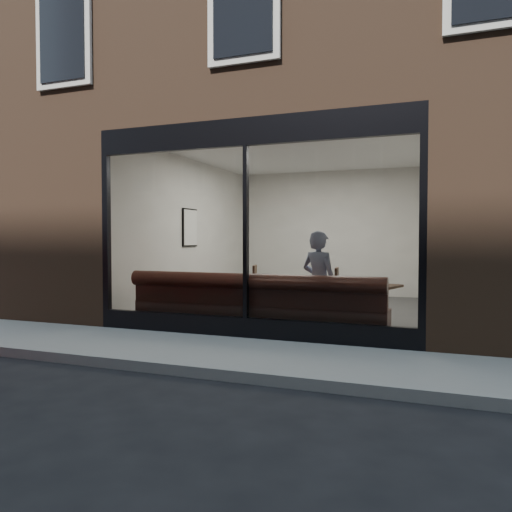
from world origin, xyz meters
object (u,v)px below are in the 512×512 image
at_px(person, 319,283).
at_px(cafe_table_left, 204,278).
at_px(banquette, 256,319).
at_px(cafe_table_right, 378,286).
at_px(cafe_chair_right, 326,307).
at_px(cafe_chair_left, 245,302).

distance_m(person, cafe_table_left, 2.44).
bearing_deg(banquette, cafe_table_left, 145.01).
height_order(cafe_table_right, cafe_chair_right, cafe_table_right).
xyz_separation_m(banquette, cafe_chair_right, (0.75, 1.50, 0.01)).
bearing_deg(cafe_table_left, person, -17.96).
bearing_deg(banquette, cafe_table_right, 17.22).
relative_size(banquette, person, 2.54).
bearing_deg(cafe_table_right, banquette, -162.78).
bearing_deg(person, cafe_chair_right, -61.55).
xyz_separation_m(cafe_table_left, cafe_chair_left, (0.52, 0.71, -0.50)).
xyz_separation_m(cafe_table_left, cafe_table_right, (3.16, -0.42, 0.00)).
relative_size(cafe_table_left, cafe_table_right, 1.11).
height_order(cafe_table_left, cafe_table_right, cafe_table_left).
bearing_deg(cafe_table_left, cafe_chair_right, 13.84).
bearing_deg(cafe_chair_right, cafe_table_right, 129.82).
relative_size(person, cafe_table_right, 2.72).
bearing_deg(person, banquette, 33.02).
height_order(person, cafe_chair_right, person).
height_order(banquette, cafe_chair_left, banquette).
distance_m(cafe_chair_left, cafe_chair_right, 1.62).
bearing_deg(cafe_table_left, banquette, -34.99).
height_order(cafe_chair_left, cafe_chair_right, cafe_chair_right).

